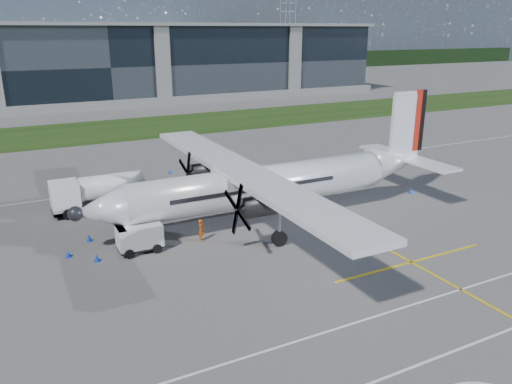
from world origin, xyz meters
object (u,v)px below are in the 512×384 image
pylon_east (288,28)px  safety_cone_tail (411,191)px  ground_crew_person (201,228)px  safety_cone_nose_stbd (89,238)px  baggage_tug (140,238)px  safety_cone_stbdwing (170,171)px  fuel_tanker_truck (92,194)px  turboprop_aircraft (275,161)px  safety_cone_nose_port (97,258)px  safety_cone_fwd (68,253)px

pylon_east → safety_cone_tail: 162.62m
ground_crew_person → safety_cone_nose_stbd: 8.00m
baggage_tug → safety_cone_stbdwing: 19.10m
baggage_tug → fuel_tanker_truck: bearing=98.8°
turboprop_aircraft → safety_cone_stbdwing: bearing=101.9°
safety_cone_tail → safety_cone_stbdwing: same height
pylon_east → safety_cone_stbdwing: (-89.50, -128.83, -14.75)m
fuel_tanker_truck → safety_cone_nose_stbd: 6.51m
pylon_east → fuel_tanker_truck: bearing=-125.8°
baggage_tug → safety_cone_tail: (25.33, 1.16, -0.69)m
safety_cone_nose_stbd → safety_cone_nose_port: (-0.10, -3.60, 0.00)m
fuel_tanker_truck → safety_cone_tail: (26.80, -8.38, -1.22)m
fuel_tanker_truck → safety_cone_stbdwing: bearing=41.1°
ground_crew_person → safety_cone_nose_stbd: (-7.15, 3.53, -0.66)m
turboprop_aircraft → safety_cone_tail: turboprop_aircraft is taller
turboprop_aircraft → fuel_tanker_truck: bearing=146.6°
safety_cone_stbdwing → safety_cone_fwd: bearing=-126.7°
pylon_east → baggage_tug: bearing=-123.6°
fuel_tanker_truck → safety_cone_nose_stbd: size_ratio=15.73×
safety_cone_fwd → safety_cone_nose_port: bearing=-44.2°
safety_cone_nose_port → ground_crew_person: bearing=0.6°
turboprop_aircraft → safety_cone_nose_port: 14.76m
safety_cone_tail → safety_cone_nose_stbd: bearing=175.7°
ground_crew_person → safety_cone_nose_port: 7.29m
pylon_east → ground_crew_person: bearing=-122.3°
safety_cone_nose_port → safety_cone_tail: bearing=3.0°
safety_cone_tail → safety_cone_fwd: (-29.82, 0.05, 0.00)m
fuel_tanker_truck → safety_cone_nose_port: 10.03m
ground_crew_person → safety_cone_stbdwing: bearing=22.2°
safety_cone_nose_stbd → safety_cone_fwd: bearing=-128.9°
safety_cone_tail → safety_cone_stbdwing: size_ratio=1.00×
pylon_east → safety_cone_tail: pylon_east is taller
safety_cone_tail → safety_cone_nose_stbd: same height
ground_crew_person → safety_cone_tail: ground_crew_person is taller
fuel_tanker_truck → safety_cone_fwd: size_ratio=15.73×
turboprop_aircraft → ground_crew_person: size_ratio=17.05×
ground_crew_person → safety_cone_fwd: bearing=113.5°
fuel_tanker_truck → safety_cone_tail: fuel_tanker_truck is taller
safety_cone_nose_stbd → fuel_tanker_truck: bearing=77.8°
fuel_tanker_truck → baggage_tug: 9.67m
safety_cone_tail → pylon_east: bearing=63.7°
pylon_east → ground_crew_person: size_ratio=16.40×
safety_cone_nose_stbd → safety_cone_nose_port: bearing=-91.6°
turboprop_aircraft → safety_cone_fwd: size_ratio=62.37×
safety_cone_fwd → turboprop_aircraft: bearing=0.2°
baggage_tug → ground_crew_person: size_ratio=1.71×
safety_cone_stbdwing → safety_cone_fwd: same height
safety_cone_nose_port → baggage_tug: bearing=6.1°
turboprop_aircraft → baggage_tug: turboprop_aircraft is taller
ground_crew_person → safety_cone_nose_stbd: ground_crew_person is taller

